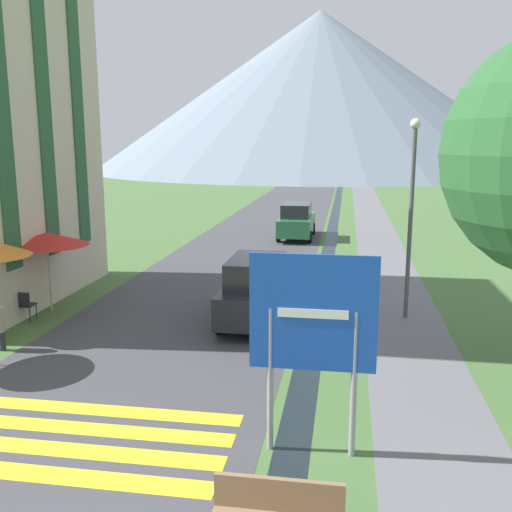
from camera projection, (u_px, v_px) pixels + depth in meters
name	position (u px, v px, depth m)	size (l,w,h in m)	color
ground_plane	(299.00, 258.00, 24.38)	(160.00, 160.00, 0.00)	#476B38
road	(272.00, 224.00, 34.44)	(6.40, 60.00, 0.01)	#424247
footpath	(374.00, 226.00, 33.50)	(2.20, 60.00, 0.01)	slate
drainage_channel	(333.00, 225.00, 33.87)	(0.60, 60.00, 0.00)	black
crosswalk_marking	(71.00, 438.00, 9.55)	(5.44, 2.54, 0.01)	yellow
mountain_distant	(319.00, 92.00, 96.50)	(75.87, 75.87, 26.21)	slate
road_sign	(313.00, 328.00, 8.73)	(1.96, 0.11, 3.24)	gray
parked_car_near	(257.00, 289.00, 15.63)	(1.76, 4.10, 1.82)	black
parked_car_far	(297.00, 221.00, 29.17)	(1.73, 4.40, 1.82)	#28663D
cafe_chair_far_left	(25.00, 303.00, 15.68)	(0.40, 0.40, 0.85)	#232328
cafe_umbrella_rear_red	(47.00, 239.00, 16.39)	(2.36, 2.36, 2.33)	#B7B2A8
streetlamp	(411.00, 203.00, 15.51)	(0.28, 0.28, 5.49)	#515156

